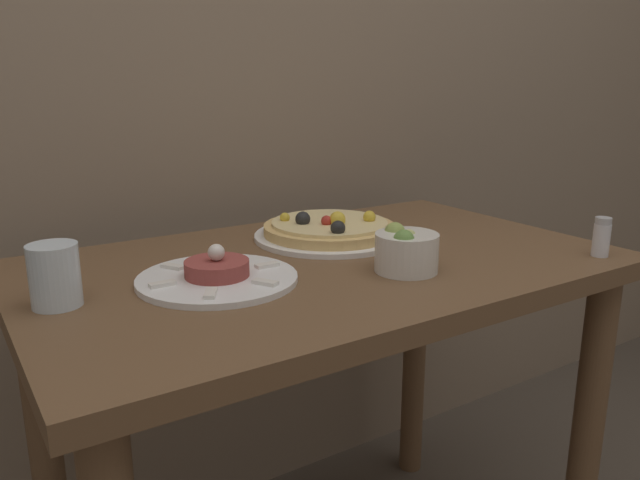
% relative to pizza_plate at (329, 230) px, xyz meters
% --- Properties ---
extents(dining_table, '(1.04, 0.64, 0.75)m').
position_rel_pizza_plate_xyz_m(dining_table, '(-0.09, -0.12, -0.15)').
color(dining_table, brown).
rests_on(dining_table, ground_plane).
extents(pizza_plate, '(0.30, 0.30, 0.06)m').
position_rel_pizza_plate_xyz_m(pizza_plate, '(0.00, 0.00, 0.00)').
color(pizza_plate, white).
rests_on(pizza_plate, dining_table).
extents(tartare_plate, '(0.26, 0.26, 0.06)m').
position_rel_pizza_plate_xyz_m(tartare_plate, '(-0.30, -0.13, -0.01)').
color(tartare_plate, white).
rests_on(tartare_plate, dining_table).
extents(small_bowl, '(0.11, 0.11, 0.08)m').
position_rel_pizza_plate_xyz_m(small_bowl, '(-0.01, -0.25, 0.02)').
color(small_bowl, silver).
rests_on(small_bowl, dining_table).
extents(drinking_glass, '(0.07, 0.07, 0.09)m').
position_rel_pizza_plate_xyz_m(drinking_glass, '(-0.54, -0.10, 0.03)').
color(drinking_glass, silver).
rests_on(drinking_glass, dining_table).
extents(salt_shaker, '(0.03, 0.03, 0.07)m').
position_rel_pizza_plate_xyz_m(salt_shaker, '(0.35, -0.37, 0.02)').
color(salt_shaker, silver).
rests_on(salt_shaker, dining_table).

